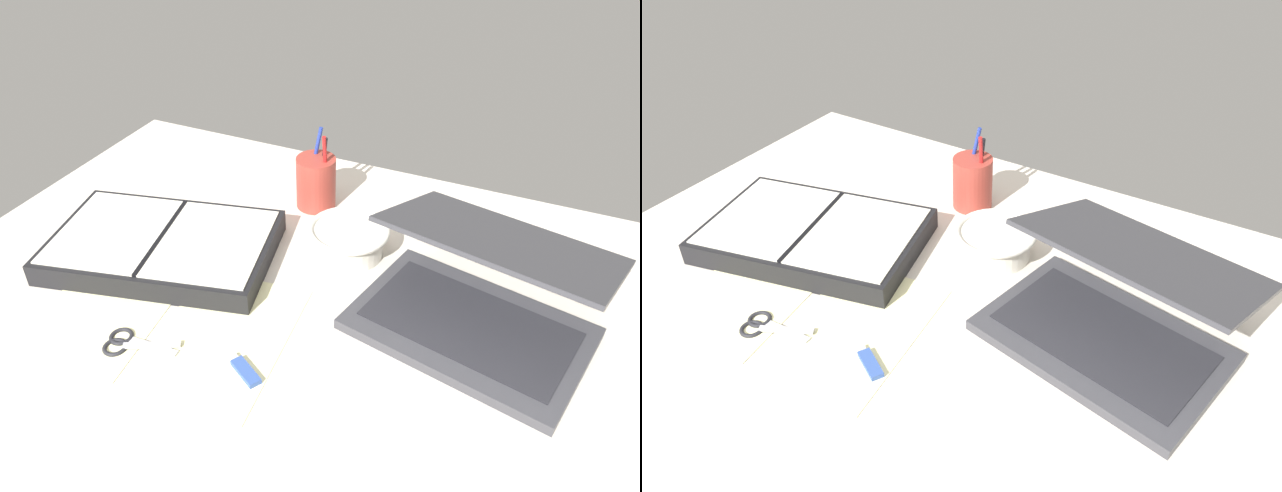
% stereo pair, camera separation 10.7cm
% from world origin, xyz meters
% --- Properties ---
extents(desk_top, '(1.40, 1.00, 0.02)m').
position_xyz_m(desk_top, '(0.00, 0.00, 0.01)').
color(desk_top, beige).
rests_on(desk_top, ground).
extents(laptop, '(0.42, 0.39, 0.17)m').
position_xyz_m(laptop, '(0.26, 0.07, 0.07)').
color(laptop, '#38383D').
rests_on(laptop, desk_top).
extents(bowl, '(0.15, 0.15, 0.06)m').
position_xyz_m(bowl, '(-0.01, 0.16, 0.05)').
color(bowl, silver).
rests_on(bowl, desk_top).
extents(pen_cup, '(0.08, 0.08, 0.17)m').
position_xyz_m(pen_cup, '(-0.13, 0.29, 0.08)').
color(pen_cup, '#9E382D').
rests_on(pen_cup, desk_top).
extents(planner, '(0.45, 0.35, 0.05)m').
position_xyz_m(planner, '(-0.32, 0.01, 0.04)').
color(planner, black).
rests_on(planner, desk_top).
extents(scissors, '(0.12, 0.07, 0.01)m').
position_xyz_m(scissors, '(-0.23, -0.20, 0.02)').
color(scissors, '#B7B7BC').
rests_on(scissors, desk_top).
extents(paper_sheet_front, '(0.23, 0.32, 0.00)m').
position_xyz_m(paper_sheet_front, '(-0.10, -0.13, 0.02)').
color(paper_sheet_front, '#F4EFB2').
rests_on(paper_sheet_front, desk_top).
extents(paper_sheet_beside_planner, '(0.23, 0.30, 0.00)m').
position_xyz_m(paper_sheet_beside_planner, '(-0.32, -0.16, 0.02)').
color(paper_sheet_beside_planner, '#F4EFB2').
rests_on(paper_sheet_beside_planner, desk_top).
extents(usb_drive, '(0.07, 0.05, 0.01)m').
position_xyz_m(usb_drive, '(-0.03, -0.18, 0.02)').
color(usb_drive, '#33519E').
rests_on(usb_drive, desk_top).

